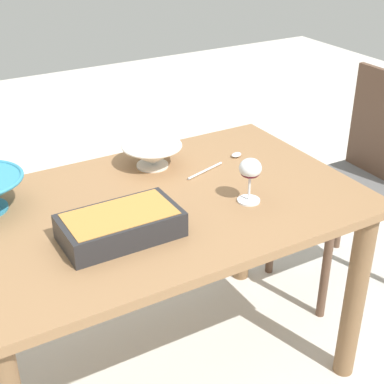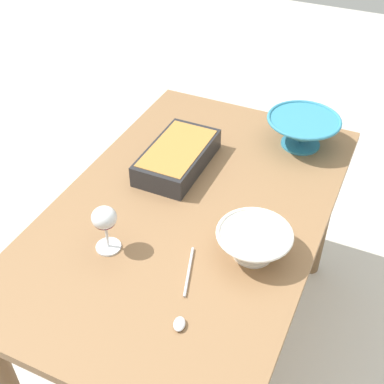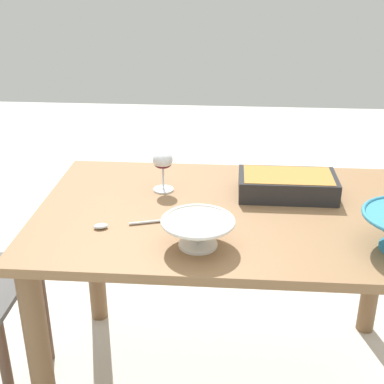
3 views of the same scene
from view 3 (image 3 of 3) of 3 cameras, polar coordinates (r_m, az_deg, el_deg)
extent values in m
plane|color=beige|center=(2.16, 3.97, -19.30)|extent=(8.00, 8.00, 0.00)
cube|color=olive|center=(1.76, 4.63, -2.37)|extent=(1.30, 0.81, 0.03)
cylinder|color=brown|center=(2.31, 19.13, -6.97)|extent=(0.07, 0.07, 0.69)
cylinder|color=brown|center=(2.30, -10.49, -6.09)|extent=(0.07, 0.07, 0.69)
cylinder|color=brown|center=(1.77, -16.03, -17.12)|extent=(0.07, 0.07, 0.69)
cylinder|color=brown|center=(1.92, -19.23, -18.46)|extent=(0.04, 0.04, 0.46)
cylinder|color=brown|center=(2.18, -15.64, -12.26)|extent=(0.04, 0.04, 0.46)
cylinder|color=white|center=(1.89, -3.09, 0.28)|extent=(0.07, 0.07, 0.01)
cylinder|color=white|center=(1.87, -3.12, 1.47)|extent=(0.01, 0.01, 0.08)
ellipsoid|color=white|center=(1.85, -3.17, 3.50)|extent=(0.07, 0.07, 0.06)
ellipsoid|color=#4C0A19|center=(1.85, -3.16, 3.10)|extent=(0.06, 0.06, 0.04)
cube|color=#262628|center=(1.86, 10.21, 0.70)|extent=(0.33, 0.18, 0.07)
cube|color=#B27A38|center=(1.85, 10.28, 1.54)|extent=(0.30, 0.17, 0.02)
cylinder|color=white|center=(1.53, 0.64, -5.66)|extent=(0.11, 0.11, 0.01)
cone|color=white|center=(1.51, 0.65, -4.36)|extent=(0.21, 0.21, 0.07)
torus|color=white|center=(1.50, 0.66, -3.15)|extent=(0.21, 0.21, 0.01)
cylinder|color=silver|center=(1.66, -3.81, -3.14)|extent=(0.17, 0.06, 0.01)
ellipsoid|color=silver|center=(1.65, -9.80, -3.63)|extent=(0.05, 0.04, 0.01)
camera|label=1|loc=(3.06, 19.62, 24.96)|focal=53.10mm
camera|label=2|loc=(1.53, -46.12, 28.48)|focal=47.39mm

